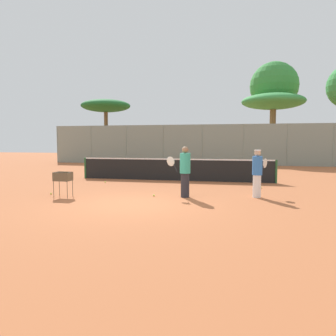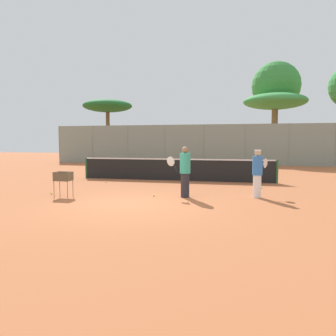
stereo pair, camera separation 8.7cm
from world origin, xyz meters
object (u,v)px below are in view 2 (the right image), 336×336
object	(u,v)px
player_white_outfit	(185,171)
parked_car	(140,154)
ball_cart	(63,179)
tennis_net	(175,169)
player_red_cap	(257,173)

from	to	relation	value
player_white_outfit	parked_car	world-z (taller)	player_white_outfit
player_white_outfit	ball_cart	xyz separation A→B (m)	(-4.09, -0.85, -0.26)
player_white_outfit	tennis_net	bearing A→B (deg)	-62.23
ball_cart	parked_car	distance (m)	21.35
ball_cart	player_red_cap	bearing A→B (deg)	11.83
tennis_net	ball_cart	bearing A→B (deg)	-117.09
tennis_net	player_white_outfit	distance (m)	4.79
player_white_outfit	player_red_cap	world-z (taller)	player_white_outfit
player_white_outfit	player_red_cap	bearing A→B (deg)	-156.10
player_white_outfit	ball_cart	distance (m)	4.19
player_red_cap	parked_car	xyz separation A→B (m)	(-10.62, 19.59, -0.18)
player_white_outfit	parked_car	xyz separation A→B (m)	(-8.22, 20.10, -0.23)
player_white_outfit	parked_car	bearing A→B (deg)	-55.92
ball_cart	tennis_net	bearing A→B (deg)	62.91
parked_car	player_white_outfit	bearing A→B (deg)	-67.76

